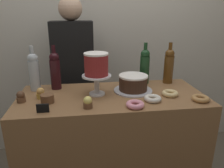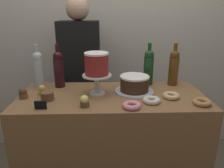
{
  "view_description": "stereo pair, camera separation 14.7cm",
  "coord_description": "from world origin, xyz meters",
  "px_view_note": "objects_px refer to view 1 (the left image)",
  "views": [
    {
      "loc": [
        -0.19,
        -1.38,
        1.48
      ],
      "look_at": [
        0.0,
        0.0,
        1.01
      ],
      "focal_mm": 34.55,
      "sensor_mm": 36.0,
      "label": 1
    },
    {
      "loc": [
        -0.04,
        -1.4,
        1.48
      ],
      "look_at": [
        0.0,
        0.0,
        1.01
      ],
      "focal_mm": 34.55,
      "sensor_mm": 36.0,
      "label": 2
    }
  ],
  "objects_px": {
    "donut_maple": "(201,99)",
    "donut_sugar": "(153,99)",
    "white_layer_cake": "(96,64)",
    "cake_stand_pedestal": "(97,82)",
    "price_sign_chalkboard": "(43,108)",
    "cupcake_chocolate": "(21,97)",
    "cookie_stack": "(47,99)",
    "donut_glazed": "(170,93)",
    "wine_bottle_amber": "(169,65)",
    "wine_bottle_green": "(145,66)",
    "donut_pink": "(135,104)",
    "wine_bottle_clear": "(34,71)",
    "barista_figure": "(75,84)",
    "cupcake_caramel": "(41,93)",
    "cupcake_lemon": "(88,102)",
    "chocolate_round_cake": "(133,82)",
    "wine_bottle_dark_red": "(55,70)"
  },
  "relations": [
    {
      "from": "wine_bottle_amber",
      "to": "barista_figure",
      "type": "bearing_deg",
      "value": 156.32
    },
    {
      "from": "donut_glazed",
      "to": "donut_pink",
      "type": "relative_size",
      "value": 1.0
    },
    {
      "from": "chocolate_round_cake",
      "to": "wine_bottle_clear",
      "type": "relative_size",
      "value": 0.64
    },
    {
      "from": "white_layer_cake",
      "to": "wine_bottle_clear",
      "type": "height_order",
      "value": "wine_bottle_clear"
    },
    {
      "from": "barista_figure",
      "to": "cake_stand_pedestal",
      "type": "bearing_deg",
      "value": -71.61
    },
    {
      "from": "wine_bottle_green",
      "to": "donut_sugar",
      "type": "distance_m",
      "value": 0.39
    },
    {
      "from": "donut_sugar",
      "to": "cupcake_lemon",
      "type": "bearing_deg",
      "value": -173.21
    },
    {
      "from": "donut_pink",
      "to": "donut_glazed",
      "type": "bearing_deg",
      "value": 27.7
    },
    {
      "from": "wine_bottle_green",
      "to": "cookie_stack",
      "type": "bearing_deg",
      "value": -157.11
    },
    {
      "from": "wine_bottle_amber",
      "to": "wine_bottle_clear",
      "type": "distance_m",
      "value": 1.03
    },
    {
      "from": "wine_bottle_green",
      "to": "donut_sugar",
      "type": "bearing_deg",
      "value": -96.99
    },
    {
      "from": "wine_bottle_amber",
      "to": "wine_bottle_green",
      "type": "xyz_separation_m",
      "value": [
        -0.19,
        0.02,
        0.0
      ]
    },
    {
      "from": "wine_bottle_clear",
      "to": "chocolate_round_cake",
      "type": "bearing_deg",
      "value": -9.84
    },
    {
      "from": "white_layer_cake",
      "to": "wine_bottle_clear",
      "type": "distance_m",
      "value": 0.47
    },
    {
      "from": "donut_maple",
      "to": "cupcake_chocolate",
      "type": "bearing_deg",
      "value": 173.12
    },
    {
      "from": "white_layer_cake",
      "to": "wine_bottle_dark_red",
      "type": "bearing_deg",
      "value": 150.56
    },
    {
      "from": "cupcake_lemon",
      "to": "donut_pink",
      "type": "height_order",
      "value": "cupcake_lemon"
    },
    {
      "from": "donut_sugar",
      "to": "donut_pink",
      "type": "relative_size",
      "value": 1.0
    },
    {
      "from": "cake_stand_pedestal",
      "to": "cupcake_lemon",
      "type": "height_order",
      "value": "cake_stand_pedestal"
    },
    {
      "from": "cupcake_caramel",
      "to": "donut_glazed",
      "type": "xyz_separation_m",
      "value": [
        0.87,
        -0.07,
        -0.02
      ]
    },
    {
      "from": "wine_bottle_clear",
      "to": "donut_glazed",
      "type": "xyz_separation_m",
      "value": [
        0.94,
        -0.25,
        -0.13
      ]
    },
    {
      "from": "white_layer_cake",
      "to": "donut_sugar",
      "type": "height_order",
      "value": "white_layer_cake"
    },
    {
      "from": "cupcake_caramel",
      "to": "cookie_stack",
      "type": "xyz_separation_m",
      "value": [
        0.05,
        -0.08,
        -0.01
      ]
    },
    {
      "from": "cupcake_chocolate",
      "to": "cookie_stack",
      "type": "height_order",
      "value": "cupcake_chocolate"
    },
    {
      "from": "white_layer_cake",
      "to": "chocolate_round_cake",
      "type": "distance_m",
      "value": 0.31
    },
    {
      "from": "cookie_stack",
      "to": "donut_maple",
      "type": "bearing_deg",
      "value": -6.12
    },
    {
      "from": "donut_sugar",
      "to": "price_sign_chalkboard",
      "type": "distance_m",
      "value": 0.68
    },
    {
      "from": "wine_bottle_green",
      "to": "donut_sugar",
      "type": "height_order",
      "value": "wine_bottle_green"
    },
    {
      "from": "white_layer_cake",
      "to": "cupcake_lemon",
      "type": "xyz_separation_m",
      "value": [
        -0.07,
        -0.21,
        -0.18
      ]
    },
    {
      "from": "donut_maple",
      "to": "donut_sugar",
      "type": "relative_size",
      "value": 1.0
    },
    {
      "from": "cupcake_caramel",
      "to": "donut_pink",
      "type": "xyz_separation_m",
      "value": [
        0.59,
        -0.22,
        -0.02
      ]
    },
    {
      "from": "wine_bottle_green",
      "to": "cupcake_lemon",
      "type": "height_order",
      "value": "wine_bottle_green"
    },
    {
      "from": "white_layer_cake",
      "to": "chocolate_round_cake",
      "type": "bearing_deg",
      "value": 7.19
    },
    {
      "from": "wine_bottle_amber",
      "to": "cookie_stack",
      "type": "distance_m",
      "value": 0.96
    },
    {
      "from": "donut_glazed",
      "to": "donut_sugar",
      "type": "bearing_deg",
      "value": -153.7
    },
    {
      "from": "price_sign_chalkboard",
      "to": "cupcake_lemon",
      "type": "bearing_deg",
      "value": 5.97
    },
    {
      "from": "wine_bottle_amber",
      "to": "barista_figure",
      "type": "xyz_separation_m",
      "value": [
        -0.76,
        0.33,
        -0.23
      ]
    },
    {
      "from": "donut_maple",
      "to": "cookie_stack",
      "type": "relative_size",
      "value": 1.33
    },
    {
      "from": "cupcake_lemon",
      "to": "cookie_stack",
      "type": "height_order",
      "value": "cupcake_lemon"
    },
    {
      "from": "donut_glazed",
      "to": "price_sign_chalkboard",
      "type": "relative_size",
      "value": 1.6
    },
    {
      "from": "cake_stand_pedestal",
      "to": "price_sign_chalkboard",
      "type": "xyz_separation_m",
      "value": [
        -0.33,
        -0.24,
        -0.07
      ]
    },
    {
      "from": "price_sign_chalkboard",
      "to": "donut_pink",
      "type": "bearing_deg",
      "value": 0.16
    },
    {
      "from": "wine_bottle_dark_red",
      "to": "donut_maple",
      "type": "xyz_separation_m",
      "value": [
        0.95,
        -0.37,
        -0.13
      ]
    },
    {
      "from": "white_layer_cake",
      "to": "donut_sugar",
      "type": "distance_m",
      "value": 0.44
    },
    {
      "from": "cake_stand_pedestal",
      "to": "cupcake_chocolate",
      "type": "height_order",
      "value": "cake_stand_pedestal"
    },
    {
      "from": "wine_bottle_amber",
      "to": "donut_sugar",
      "type": "height_order",
      "value": "wine_bottle_amber"
    },
    {
      "from": "wine_bottle_amber",
      "to": "donut_maple",
      "type": "bearing_deg",
      "value": -79.84
    },
    {
      "from": "wine_bottle_dark_red",
      "to": "barista_figure",
      "type": "bearing_deg",
      "value": 71.42
    },
    {
      "from": "chocolate_round_cake",
      "to": "wine_bottle_clear",
      "type": "bearing_deg",
      "value": 170.16
    },
    {
      "from": "white_layer_cake",
      "to": "donut_pink",
      "type": "distance_m",
      "value": 0.38
    }
  ]
}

